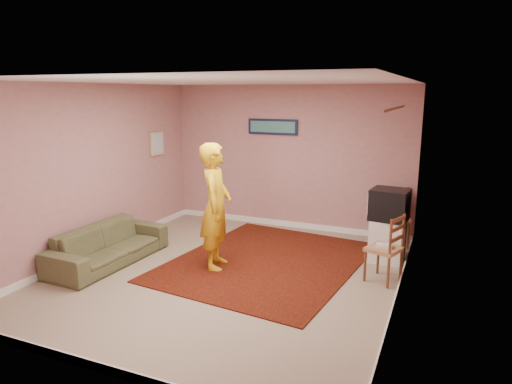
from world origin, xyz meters
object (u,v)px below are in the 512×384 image
at_px(chair_a, 397,211).
at_px(person, 216,206).
at_px(crt_tv, 389,204).
at_px(sofa, 109,245).
at_px(tv_cabinet, 387,240).
at_px(chair_b, 385,241).

distance_m(chair_a, person, 3.03).
relative_size(crt_tv, sofa, 0.30).
distance_m(tv_cabinet, chair_b, 0.83).
height_order(sofa, person, person).
distance_m(crt_tv, chair_a, 0.85).
height_order(tv_cabinet, chair_a, chair_a).
height_order(crt_tv, sofa, crt_tv).
bearing_deg(chair_a, tv_cabinet, -104.52).
height_order(tv_cabinet, crt_tv, crt_tv).
distance_m(tv_cabinet, chair_a, 0.84).
bearing_deg(chair_a, chair_b, -101.80).
height_order(chair_a, chair_b, chair_a).
xyz_separation_m(chair_b, sofa, (-3.80, -0.91, -0.28)).
relative_size(tv_cabinet, crt_tv, 1.10).
xyz_separation_m(crt_tv, chair_b, (0.06, -0.79, -0.30)).
bearing_deg(person, chair_b, -95.56).
bearing_deg(sofa, chair_b, -74.52).
xyz_separation_m(crt_tv, person, (-2.22, -1.21, 0.03)).
bearing_deg(person, sofa, 91.73).
xyz_separation_m(chair_a, sofa, (-3.78, -2.51, -0.30)).
bearing_deg(person, tv_cabinet, -77.47).
distance_m(crt_tv, chair_b, 0.85).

